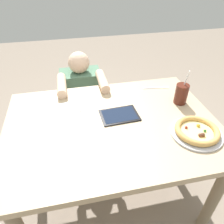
% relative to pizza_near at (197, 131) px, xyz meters
% --- Properties ---
extents(ground_plane, '(8.00, 8.00, 0.00)m').
position_rel_pizza_near_xyz_m(ground_plane, '(-0.45, 0.20, -0.77)').
color(ground_plane, gray).
extents(dining_table, '(1.31, 0.95, 0.75)m').
position_rel_pizza_near_xyz_m(dining_table, '(-0.45, 0.20, -0.12)').
color(dining_table, tan).
rests_on(dining_table, ground).
extents(pizza_near, '(0.30, 0.30, 0.05)m').
position_rel_pizza_near_xyz_m(pizza_near, '(0.00, 0.00, 0.00)').
color(pizza_near, '#B7B7BC').
rests_on(pizza_near, dining_table).
extents(drink_cup_colored, '(0.09, 0.09, 0.24)m').
position_rel_pizza_near_xyz_m(drink_cup_colored, '(0.05, 0.32, 0.05)').
color(drink_cup_colored, '#4C1E14').
rests_on(drink_cup_colored, dining_table).
extents(paper_napkin, '(0.19, 0.17, 0.00)m').
position_rel_pizza_near_xyz_m(paper_napkin, '(-0.70, 0.42, -0.02)').
color(paper_napkin, white).
rests_on(paper_napkin, dining_table).
extents(fork, '(0.20, 0.04, 0.00)m').
position_rel_pizza_near_xyz_m(fork, '(-0.02, 0.54, -0.02)').
color(fork, silver).
rests_on(fork, dining_table).
extents(tablet, '(0.25, 0.18, 0.01)m').
position_rel_pizza_near_xyz_m(tablet, '(-0.39, 0.26, -0.02)').
color(tablet, black).
rests_on(tablet, dining_table).
extents(diner_seated, '(0.38, 0.51, 0.94)m').
position_rel_pizza_near_xyz_m(diner_seated, '(-0.59, 0.90, -0.33)').
color(diner_seated, '#333847').
rests_on(diner_seated, ground).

